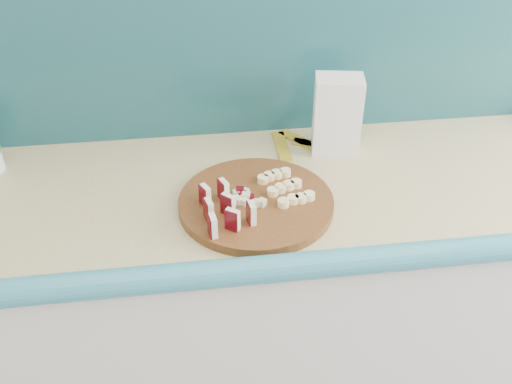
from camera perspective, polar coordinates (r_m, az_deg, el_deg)
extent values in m
cube|color=silver|center=(1.76, 8.40, -11.45)|extent=(2.20, 0.60, 0.88)
cube|color=tan|center=(1.47, 9.89, 0.84)|extent=(2.20, 0.60, 0.03)
cube|color=teal|center=(1.25, 13.62, -6.91)|extent=(2.20, 0.06, 0.03)
cube|color=teal|center=(1.59, 8.00, 14.63)|extent=(2.20, 0.02, 0.50)
cylinder|color=#49240F|center=(1.33, 0.00, -1.10)|extent=(0.47, 0.47, 0.02)
cube|color=beige|center=(1.21, -4.30, -3.38)|extent=(0.02, 0.03, 0.05)
cube|color=#43040B|center=(1.21, -4.65, -3.49)|extent=(0.01, 0.03, 0.05)
cube|color=beige|center=(1.26, -4.69, -1.80)|extent=(0.02, 0.03, 0.05)
cube|color=#43040B|center=(1.25, -5.03, -1.91)|extent=(0.01, 0.03, 0.05)
cube|color=beige|center=(1.30, -5.06, -0.33)|extent=(0.02, 0.03, 0.05)
cube|color=#43040B|center=(1.30, -5.39, -0.43)|extent=(0.01, 0.03, 0.05)
cube|color=beige|center=(1.23, -2.33, -2.75)|extent=(0.02, 0.03, 0.05)
cube|color=#43040B|center=(1.22, -2.67, -2.86)|extent=(0.01, 0.03, 0.05)
cube|color=beige|center=(1.27, -2.79, -1.21)|extent=(0.02, 0.03, 0.05)
cube|color=#43040B|center=(1.27, -3.12, -1.32)|extent=(0.01, 0.03, 0.05)
cube|color=beige|center=(1.32, -3.22, 0.22)|extent=(0.02, 0.03, 0.05)
cube|color=#43040B|center=(1.31, -3.54, 0.12)|extent=(0.01, 0.03, 0.05)
cube|color=beige|center=(1.24, -0.41, -2.13)|extent=(0.02, 0.03, 0.05)
cube|color=#43040B|center=(1.24, -0.75, -2.24)|extent=(0.01, 0.03, 0.05)
cube|color=beige|center=(1.32, -0.54, -0.56)|extent=(0.02, 0.02, 0.02)
cube|color=beige|center=(1.32, -0.44, -0.35)|extent=(0.02, 0.02, 0.02)
cube|color=#43040B|center=(1.33, -0.60, -0.11)|extent=(0.02, 0.02, 0.02)
cube|color=beige|center=(1.32, -0.90, -0.41)|extent=(0.02, 0.02, 0.02)
cube|color=beige|center=(1.33, -1.23, -0.30)|extent=(0.02, 0.02, 0.02)
cube|color=beige|center=(1.33, -1.70, -0.33)|extent=(0.02, 0.02, 0.02)
cube|color=beige|center=(1.32, -1.32, -0.61)|extent=(0.02, 0.02, 0.02)
cube|color=beige|center=(1.31, -1.61, -0.78)|extent=(0.02, 0.02, 0.02)
cube|color=#43040B|center=(1.30, -1.70, -1.07)|extent=(0.02, 0.02, 0.02)
cube|color=beige|center=(1.31, -1.09, -0.95)|extent=(0.02, 0.02, 0.02)
cube|color=beige|center=(1.30, -0.88, -1.17)|extent=(0.02, 0.02, 0.02)
cube|color=beige|center=(1.31, -0.72, -0.83)|extent=(0.02, 0.02, 0.02)
cube|color=beige|center=(1.31, -0.38, -0.91)|extent=(0.02, 0.02, 0.02)
cube|color=beige|center=(1.31, 0.06, -0.84)|extent=(0.02, 0.02, 0.02)
cube|color=#43040B|center=(1.32, -0.43, -0.63)|extent=(0.02, 0.02, 0.02)
cylinder|color=#F8E098|center=(1.30, 2.89, -1.10)|extent=(0.03, 0.03, 0.02)
cylinder|color=#F8E098|center=(1.31, 3.71, -0.83)|extent=(0.03, 0.03, 0.02)
cylinder|color=#F8E098|center=(1.32, 4.52, -0.57)|extent=(0.03, 0.03, 0.02)
cylinder|color=#F8E098|center=(1.33, 5.31, -0.31)|extent=(0.03, 0.03, 0.02)
cylinder|color=#F8E098|center=(1.34, 1.71, 0.12)|extent=(0.03, 0.03, 0.02)
cylinder|color=#F8E098|center=(1.35, 2.52, 0.37)|extent=(0.03, 0.03, 0.02)
cylinder|color=#F8E098|center=(1.36, 3.31, 0.61)|extent=(0.03, 0.03, 0.02)
cylinder|color=#F8E098|center=(1.37, 4.09, 0.86)|extent=(0.03, 0.03, 0.02)
cylinder|color=#F8E098|center=(1.38, 0.60, 1.26)|extent=(0.03, 0.03, 0.02)
cylinder|color=#F8E098|center=(1.39, 1.38, 1.50)|extent=(0.03, 0.03, 0.02)
cylinder|color=#F8E098|center=(1.40, 2.16, 1.73)|extent=(0.03, 0.03, 0.02)
cylinder|color=#F8E098|center=(1.41, 2.93, 1.96)|extent=(0.03, 0.03, 0.02)
cube|color=silver|center=(1.52, 8.11, 7.65)|extent=(0.14, 0.11, 0.21)
cube|color=gold|center=(1.57, 2.59, 4.60)|extent=(0.03, 0.15, 0.01)
cube|color=gold|center=(1.60, 4.53, 5.08)|extent=(0.12, 0.15, 0.01)
cube|color=gold|center=(1.58, 6.45, 4.65)|extent=(0.15, 0.10, 0.01)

